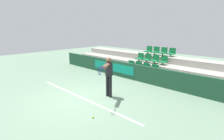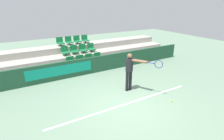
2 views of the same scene
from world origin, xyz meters
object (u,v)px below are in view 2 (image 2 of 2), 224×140
Objects in this scene: stadium_chair_0 at (71,62)px; stadium_chair_10 at (77,40)px; stadium_chair_4 at (65,51)px; stadium_chair_6 at (83,49)px; stadium_chair_11 at (85,39)px; stadium_chair_9 at (69,41)px; tennis_ball at (172,101)px; stadium_chair_1 at (80,60)px; tennis_player at (131,68)px; stadium_chair_5 at (74,50)px; stadium_chair_7 at (91,48)px; stadium_chair_8 at (60,42)px; stadium_chair_2 at (90,59)px; stadium_chair_3 at (98,58)px.

stadium_chair_10 is (1.10, 1.95, 0.74)m from stadium_chair_0.
stadium_chair_4 is 1.00× the size of stadium_chair_6.
stadium_chair_10 is 0.55m from stadium_chair_11.
stadium_chair_9 is 7.28m from tennis_ball.
stadium_chair_9 and stadium_chair_10 have the same top height.
stadium_chair_6 is 6.16m from tennis_ball.
stadium_chair_1 is 2.36m from stadium_chair_11.
stadium_chair_0 is at bearing -119.28° from stadium_chair_10.
stadium_chair_0 is 1.04m from stadium_chair_4.
stadium_chair_5 is at bearing 72.10° from tennis_player.
stadium_chair_6 is 4.39m from tennis_player.
stadium_chair_6 is (0.55, 0.98, 0.37)m from stadium_chair_1.
stadium_chair_0 reaches higher than tennis_ball.
stadium_chair_9 reaches higher than stadium_chair_6.
stadium_chair_0 is 2.66m from stadium_chair_11.
stadium_chair_5 is 1.51m from stadium_chair_11.
tennis_ball is at bearing -91.81° from tennis_player.
stadium_chair_9 reaches higher than stadium_chair_4.
tennis_player is 2.06m from tennis_ball.
stadium_chair_11 is (1.10, 0.98, 0.37)m from stadium_chair_5.
tennis_player reaches higher than stadium_chair_11.
stadium_chair_7 is 1.00× the size of stadium_chair_10.
stadium_chair_4 reaches higher than stadium_chair_1.
stadium_chair_6 is 1.18m from stadium_chair_9.
tennis_ball is (2.42, -6.92, -1.29)m from stadium_chair_8.
stadium_chair_9 is at bearing 180.00° from stadium_chair_11.
stadium_chair_7 is 1.00× the size of stadium_chair_11.
stadium_chair_9 reaches higher than stadium_chair_7.
stadium_chair_10 is at bearing 60.72° from stadium_chair_0.
stadium_chair_6 is (0.00, 0.98, 0.37)m from stadium_chair_2.
stadium_chair_8 is (-0.55, 1.95, 0.74)m from stadium_chair_1.
stadium_chair_8 is at bearing 90.00° from stadium_chair_4.
tennis_ball is (1.87, -5.94, -0.92)m from stadium_chair_5.
stadium_chair_6 is 1.00× the size of stadium_chair_8.
stadium_chair_0 is 7.65× the size of tennis_ball.
stadium_chair_5 is 0.30× the size of tennis_player.
stadium_chair_2 is 1.18m from stadium_chair_5.
stadium_chair_2 is 0.30× the size of tennis_player.
stadium_chair_3 is (0.55, 0.00, 0.00)m from stadium_chair_2.
stadium_chair_0 is 2.36m from stadium_chair_10.
stadium_chair_8 is 1.10m from stadium_chair_10.
stadium_chair_2 is 1.00× the size of stadium_chair_8.
stadium_chair_3 is at bearing 57.58° from tennis_player.
stadium_chair_5 and stadium_chair_6 have the same top height.
stadium_chair_1 is 1.00× the size of stadium_chair_8.
tennis_ball is at bearing -83.59° from stadium_chair_11.
tennis_player is at bearing -91.04° from stadium_chair_11.
stadium_chair_7 is at bearing 0.00° from stadium_chair_5.
stadium_chair_7 is at bearing 90.00° from stadium_chair_3.
stadium_chair_3 is at bearing 0.00° from stadium_chair_1.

